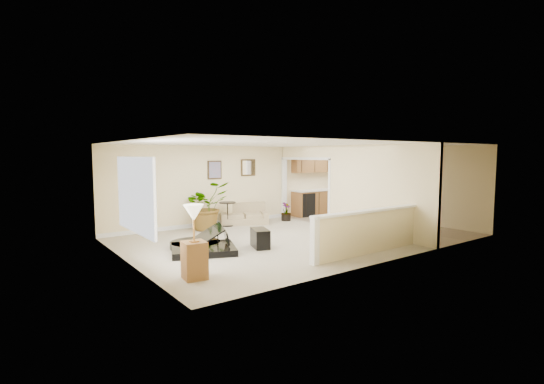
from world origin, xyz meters
TOP-DOWN VIEW (x-y plane):
  - floor at (0.00, 0.00)m, footprint 9.00×9.00m
  - back_wall at (0.00, 3.00)m, footprint 9.00×0.04m
  - front_wall at (0.00, -3.00)m, footprint 9.00×0.04m
  - left_wall at (-4.50, 0.00)m, footprint 0.04×6.00m
  - right_wall at (4.50, 0.00)m, footprint 0.04×6.00m
  - ceiling at (0.00, 0.00)m, footprint 9.00×6.00m
  - kitchen_vinyl at (3.15, 0.00)m, footprint 2.70×6.00m
  - interior_partition at (1.80, 0.25)m, footprint 0.18×5.99m
  - pony_half_wall at (0.08, -2.30)m, footprint 3.42×0.22m
  - left_window at (-4.49, -0.50)m, footprint 0.05×2.15m
  - wall_art_left at (-0.95, 2.97)m, footprint 0.48×0.04m
  - wall_mirror at (0.30, 2.97)m, footprint 0.55×0.04m
  - kitchen_cabinets at (3.19, 2.73)m, footprint 2.36×0.65m
  - piano at (-2.89, 0.09)m, footprint 1.98×1.95m
  - piano_bench at (-1.53, -0.40)m, footprint 0.55×0.75m
  - loveseat at (-0.08, 2.70)m, footprint 1.84×1.43m
  - accent_table at (-0.72, 2.58)m, footprint 0.52×0.52m
  - palm_plant at (-1.54, 2.42)m, footprint 1.38×1.22m
  - small_plant at (1.38, 2.30)m, footprint 0.45×0.45m
  - lamp_stand at (-3.84, -1.71)m, footprint 0.44×0.44m

SIDE VIEW (x-z plane):
  - floor at x=0.00m, z-range 0.00..0.00m
  - kitchen_vinyl at x=3.15m, z-range 0.00..0.01m
  - piano_bench at x=-1.53m, z-range 0.00..0.45m
  - small_plant at x=1.38m, z-range -0.05..0.57m
  - loveseat at x=-0.08m, z-range -0.10..0.76m
  - accent_table at x=-0.72m, z-range 0.11..0.86m
  - pony_half_wall at x=0.08m, z-range 0.02..1.02m
  - piano at x=-2.89m, z-range -0.11..1.22m
  - lamp_stand at x=-3.84m, z-range -0.10..1.24m
  - palm_plant at x=-1.54m, z-range -0.01..1.42m
  - kitchen_cabinets at x=3.19m, z-range -0.29..2.03m
  - interior_partition at x=1.80m, z-range -0.03..2.47m
  - back_wall at x=0.00m, z-range 0.00..2.50m
  - front_wall at x=0.00m, z-range 0.00..2.50m
  - left_wall at x=-4.50m, z-range 0.00..2.50m
  - right_wall at x=4.50m, z-range 0.00..2.50m
  - left_window at x=-4.49m, z-range 0.73..2.17m
  - wall_art_left at x=-0.95m, z-range 1.46..2.04m
  - wall_mirror at x=0.30m, z-range 1.52..2.08m
  - ceiling at x=0.00m, z-range 2.48..2.52m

